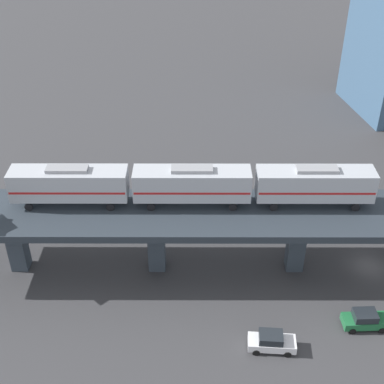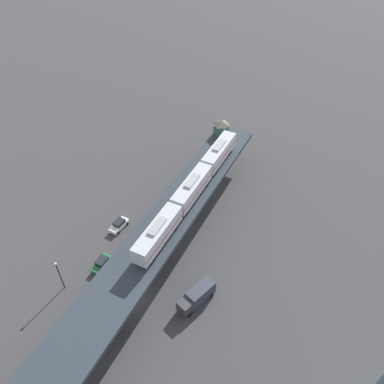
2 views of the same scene
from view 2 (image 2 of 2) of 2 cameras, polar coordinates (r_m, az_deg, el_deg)
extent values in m
plane|color=#38383A|center=(67.05, -8.94, -15.63)|extent=(400.00, 400.00, 0.00)
cube|color=#283039|center=(61.23, -9.65, -12.07)|extent=(26.04, 91.89, 0.80)
cube|color=#333D47|center=(87.72, 4.69, 4.92)|extent=(2.11, 2.11, 6.69)
cube|color=#333D47|center=(77.16, 0.33, -1.10)|extent=(2.11, 2.11, 6.69)
cube|color=#333D47|center=(68.29, -5.31, -8.83)|extent=(2.11, 2.11, 6.69)
cube|color=#333D47|center=(61.82, -12.73, -18.37)|extent=(2.11, 2.11, 6.69)
cube|color=#ADB2BA|center=(78.68, 4.12, 6.08)|extent=(5.07, 12.31, 3.10)
cube|color=#B21E1E|center=(78.85, 4.11, 5.90)|extent=(5.06, 12.09, 0.24)
cube|color=gray|center=(77.68, 4.18, 7.11)|extent=(2.19, 4.39, 0.36)
cylinder|color=black|center=(82.78, 5.97, 6.19)|extent=(0.38, 0.87, 0.84)
cylinder|color=black|center=(83.45, 4.45, 6.63)|extent=(0.38, 0.87, 0.84)
cylinder|color=black|center=(76.52, 3.61, 2.91)|extent=(0.38, 0.87, 0.84)
cylinder|color=black|center=(77.24, 1.99, 3.41)|extent=(0.38, 0.87, 0.84)
cube|color=#ADB2BA|center=(69.67, 0.00, 0.63)|extent=(5.07, 12.31, 3.10)
cube|color=#B21E1E|center=(69.87, 0.00, 0.45)|extent=(5.06, 12.09, 0.24)
cube|color=gray|center=(68.54, 0.00, 1.72)|extent=(2.19, 4.39, 0.36)
cylinder|color=black|center=(73.56, 2.29, 1.06)|extent=(0.38, 0.87, 0.84)
cylinder|color=black|center=(74.31, 0.62, 1.60)|extent=(0.38, 0.87, 0.84)
cylinder|color=black|center=(68.01, -0.68, -3.10)|extent=(0.38, 0.87, 0.84)
cylinder|color=black|center=(68.82, -2.45, -2.47)|extent=(0.38, 0.87, 0.84)
cube|color=#ADB2BA|center=(61.93, -5.24, -6.29)|extent=(5.07, 12.31, 3.10)
cube|color=#B21E1E|center=(62.16, -5.22, -6.48)|extent=(5.06, 12.09, 0.24)
cube|color=gray|center=(60.65, -5.34, -5.21)|extent=(2.19, 4.39, 0.36)
cylinder|color=black|center=(65.47, -2.36, -5.43)|extent=(0.38, 0.87, 0.84)
cylinder|color=black|center=(66.31, -4.18, -4.75)|extent=(0.38, 0.87, 0.84)
cylinder|color=black|center=(60.93, -6.16, -10.63)|extent=(0.38, 0.87, 0.84)
cylinder|color=black|center=(61.84, -8.07, -9.80)|extent=(0.38, 0.87, 0.84)
cube|color=#33604C|center=(88.43, 4.46, 9.54)|extent=(3.29, 3.29, 2.50)
pyramid|color=#4C4742|center=(87.53, 4.52, 10.47)|extent=(3.78, 3.78, 0.90)
cube|color=#1E6638|center=(71.29, -13.57, -10.66)|extent=(2.45, 4.62, 0.80)
cube|color=#1E2328|center=(70.75, -13.60, -10.19)|extent=(1.96, 2.42, 0.76)
cylinder|color=black|center=(71.86, -12.30, -10.29)|extent=(0.34, 0.69, 0.66)
cylinder|color=black|center=(72.62, -13.44, -9.81)|extent=(0.34, 0.69, 0.66)
cylinder|color=black|center=(70.61, -13.59, -11.92)|extent=(0.34, 0.69, 0.66)
cylinder|color=black|center=(71.38, -14.74, -11.41)|extent=(0.34, 0.69, 0.66)
cube|color=silver|center=(76.93, -11.05, -5.04)|extent=(2.88, 4.72, 0.80)
cube|color=#1E2328|center=(76.44, -11.06, -4.58)|extent=(2.16, 2.55, 0.76)
cylinder|color=black|center=(77.48, -9.86, -4.83)|extent=(0.40, 0.70, 0.66)
cylinder|color=black|center=(78.33, -10.85, -4.35)|extent=(0.40, 0.70, 0.66)
cylinder|color=black|center=(76.12, -11.18, -6.17)|extent=(0.40, 0.70, 0.66)
cylinder|color=black|center=(76.98, -12.17, -5.66)|extent=(0.40, 0.70, 0.66)
cube|color=#333338|center=(63.50, -1.08, -17.08)|extent=(2.91, 2.83, 2.30)
cube|color=#2D333D|center=(64.67, 1.30, -15.06)|extent=(4.59, 5.65, 2.70)
cylinder|color=black|center=(64.86, -1.70, -17.06)|extent=(0.80, 1.04, 1.00)
cylinder|color=black|center=(64.13, -0.42, -18.15)|extent=(0.80, 1.04, 1.00)
cylinder|color=black|center=(66.81, 1.59, -14.37)|extent=(0.80, 1.04, 1.00)
cylinder|color=black|center=(66.06, 2.93, -15.42)|extent=(0.80, 1.04, 1.00)
cylinder|color=black|center=(68.44, -19.41, -12.05)|extent=(0.20, 0.20, 6.50)
sphere|color=beige|center=(65.79, -20.09, -10.25)|extent=(0.44, 0.44, 0.44)
camera|label=1|loc=(85.08, -32.37, 25.37)|focal=50.00mm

